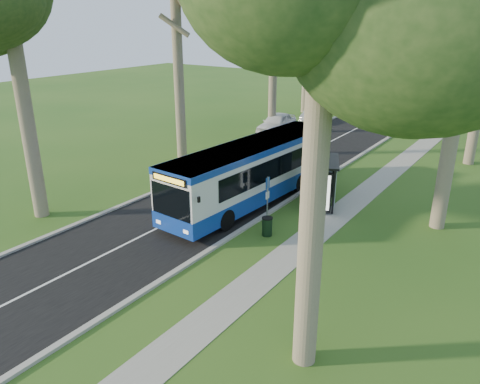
% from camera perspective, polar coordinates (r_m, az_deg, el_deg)
% --- Properties ---
extents(ground, '(120.00, 120.00, 0.00)m').
position_cam_1_polar(ground, '(22.07, -0.14, -5.00)').
color(ground, '#2A551A').
rests_on(ground, ground).
extents(road, '(7.00, 100.00, 0.02)m').
position_cam_1_polar(road, '(31.71, 4.96, 3.10)').
color(road, black).
rests_on(road, ground).
extents(kerb_east, '(0.25, 100.00, 0.12)m').
position_cam_1_polar(kerb_east, '(30.21, 10.72, 2.00)').
color(kerb_east, '#9E9B93').
rests_on(kerb_east, ground).
extents(kerb_west, '(0.25, 100.00, 0.12)m').
position_cam_1_polar(kerb_west, '(33.47, -0.25, 4.22)').
color(kerb_west, '#9E9B93').
rests_on(kerb_west, ground).
extents(centre_line, '(0.12, 100.00, 0.00)m').
position_cam_1_polar(centre_line, '(31.70, 4.96, 3.12)').
color(centre_line, white).
rests_on(centre_line, road).
extents(footpath, '(1.50, 100.00, 0.02)m').
position_cam_1_polar(footpath, '(29.24, 16.06, 0.80)').
color(footpath, gray).
rests_on(footpath, ground).
extents(bus, '(3.33, 12.48, 3.27)m').
position_cam_1_polar(bus, '(25.14, 1.67, 2.45)').
color(bus, white).
rests_on(bus, ground).
extents(bus_stop_sign, '(0.08, 0.32, 2.27)m').
position_cam_1_polar(bus_stop_sign, '(22.93, 3.37, -0.13)').
color(bus_stop_sign, gray).
rests_on(bus_stop_sign, ground).
extents(bus_shelter, '(2.65, 3.31, 2.51)m').
position_cam_1_polar(bus_shelter, '(24.66, 9.94, 1.94)').
color(bus_shelter, black).
rests_on(bus_shelter, ground).
extents(litter_bin, '(0.51, 0.51, 0.90)m').
position_cam_1_polar(litter_bin, '(21.68, 3.33, -4.20)').
color(litter_bin, black).
rests_on(litter_bin, ground).
extents(car_white, '(2.59, 5.25, 1.72)m').
position_cam_1_polar(car_white, '(40.81, 4.49, 8.36)').
color(car_white, silver).
rests_on(car_white, ground).
extents(car_silver, '(2.12, 4.30, 1.36)m').
position_cam_1_polar(car_silver, '(45.79, 8.84, 9.31)').
color(car_silver, '#A8AAAF').
rests_on(car_silver, ground).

